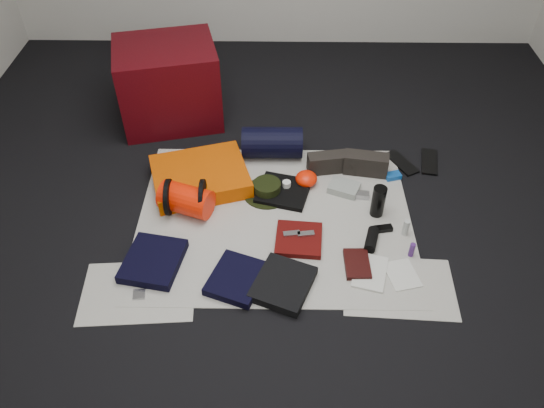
{
  "coord_description": "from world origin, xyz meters",
  "views": [
    {
      "loc": [
        0.02,
        -2.22,
        2.22
      ],
      "look_at": [
        -0.02,
        0.02,
        0.1
      ],
      "focal_mm": 35.0,
      "sensor_mm": 36.0,
      "label": 1
    }
  ],
  "objects_px": {
    "red_cabinet": "(169,83)",
    "sleeping_pad": "(200,176)",
    "paperback_book": "(357,264)",
    "stuff_sack": "(186,200)",
    "water_bottle": "(378,201)",
    "compact_camera": "(362,195)",
    "navy_duffel": "(272,143)"
  },
  "relations": [
    {
      "from": "stuff_sack",
      "to": "water_bottle",
      "type": "height_order",
      "value": "water_bottle"
    },
    {
      "from": "red_cabinet",
      "to": "stuff_sack",
      "type": "height_order",
      "value": "red_cabinet"
    },
    {
      "from": "sleeping_pad",
      "to": "paperback_book",
      "type": "relative_size",
      "value": 2.82
    },
    {
      "from": "sleeping_pad",
      "to": "compact_camera",
      "type": "xyz_separation_m",
      "value": [
        1.0,
        -0.12,
        -0.03
      ]
    },
    {
      "from": "navy_duffel",
      "to": "water_bottle",
      "type": "bearing_deg",
      "value": -41.85
    },
    {
      "from": "red_cabinet",
      "to": "compact_camera",
      "type": "bearing_deg",
      "value": -47.1
    },
    {
      "from": "stuff_sack",
      "to": "compact_camera",
      "type": "bearing_deg",
      "value": 7.23
    },
    {
      "from": "navy_duffel",
      "to": "water_bottle",
      "type": "distance_m",
      "value": 0.84
    },
    {
      "from": "red_cabinet",
      "to": "navy_duffel",
      "type": "relative_size",
      "value": 1.7
    },
    {
      "from": "water_bottle",
      "to": "sleeping_pad",
      "type": "bearing_deg",
      "value": 166.24
    },
    {
      "from": "water_bottle",
      "to": "stuff_sack",
      "type": "bearing_deg",
      "value": 179.54
    },
    {
      "from": "compact_camera",
      "to": "water_bottle",
      "type": "bearing_deg",
      "value": -56.58
    },
    {
      "from": "stuff_sack",
      "to": "compact_camera",
      "type": "xyz_separation_m",
      "value": [
        1.06,
        0.13,
        -0.07
      ]
    },
    {
      "from": "navy_duffel",
      "to": "paperback_book",
      "type": "relative_size",
      "value": 1.94
    },
    {
      "from": "sleeping_pad",
      "to": "navy_duffel",
      "type": "xyz_separation_m",
      "value": [
        0.45,
        0.29,
        0.05
      ]
    },
    {
      "from": "stuff_sack",
      "to": "navy_duffel",
      "type": "relative_size",
      "value": 0.76
    },
    {
      "from": "water_bottle",
      "to": "compact_camera",
      "type": "height_order",
      "value": "water_bottle"
    },
    {
      "from": "stuff_sack",
      "to": "paperback_book",
      "type": "xyz_separation_m",
      "value": [
        0.97,
        -0.42,
        -0.07
      ]
    },
    {
      "from": "red_cabinet",
      "to": "stuff_sack",
      "type": "xyz_separation_m",
      "value": [
        0.23,
        -0.99,
        -0.19
      ]
    },
    {
      "from": "stuff_sack",
      "to": "compact_camera",
      "type": "distance_m",
      "value": 1.07
    },
    {
      "from": "compact_camera",
      "to": "paperback_book",
      "type": "bearing_deg",
      "value": -91.63
    },
    {
      "from": "navy_duffel",
      "to": "paperback_book",
      "type": "distance_m",
      "value": 1.07
    },
    {
      "from": "red_cabinet",
      "to": "stuff_sack",
      "type": "distance_m",
      "value": 1.04
    },
    {
      "from": "sleeping_pad",
      "to": "paperback_book",
      "type": "xyz_separation_m",
      "value": [
        0.92,
        -0.67,
        -0.04
      ]
    },
    {
      "from": "compact_camera",
      "to": "stuff_sack",
      "type": "bearing_deg",
      "value": -165.57
    },
    {
      "from": "stuff_sack",
      "to": "compact_camera",
      "type": "height_order",
      "value": "stuff_sack"
    },
    {
      "from": "red_cabinet",
      "to": "sleeping_pad",
      "type": "height_order",
      "value": "red_cabinet"
    },
    {
      "from": "paperback_book",
      "to": "stuff_sack",
      "type": "bearing_deg",
      "value": 155.61
    },
    {
      "from": "sleeping_pad",
      "to": "water_bottle",
      "type": "distance_m",
      "value": 1.11
    },
    {
      "from": "navy_duffel",
      "to": "red_cabinet",
      "type": "bearing_deg",
      "value": 147.99
    },
    {
      "from": "paperback_book",
      "to": "red_cabinet",
      "type": "bearing_deg",
      "value": 129.33
    },
    {
      "from": "red_cabinet",
      "to": "paperback_book",
      "type": "height_order",
      "value": "red_cabinet"
    }
  ]
}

